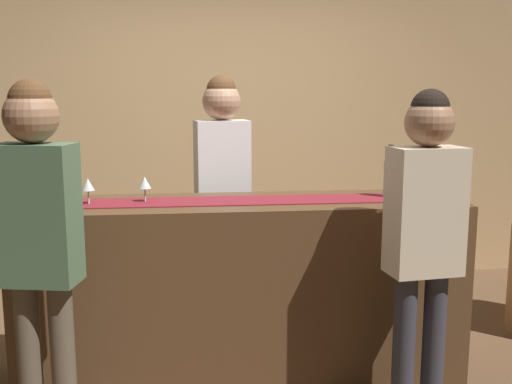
# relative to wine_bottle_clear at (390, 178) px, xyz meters

# --- Properties ---
(ground_plane) EXTENTS (10.00, 10.00, 0.00)m
(ground_plane) POSITION_rel_wine_bottle_clear_xyz_m (-0.84, -0.02, -1.15)
(ground_plane) COLOR brown
(back_wall) EXTENTS (6.00, 0.12, 2.90)m
(back_wall) POSITION_rel_wine_bottle_clear_xyz_m (-0.84, 1.88, 0.30)
(back_wall) COLOR tan
(back_wall) RESTS_ON ground
(bar_counter) EXTENTS (2.44, 0.60, 1.03)m
(bar_counter) POSITION_rel_wine_bottle_clear_xyz_m (-0.84, -0.02, -0.63)
(bar_counter) COLOR #543821
(bar_counter) RESTS_ON ground
(counter_runner_cloth) EXTENTS (2.32, 0.28, 0.01)m
(counter_runner_cloth) POSITION_rel_wine_bottle_clear_xyz_m (-0.84, -0.02, -0.11)
(counter_runner_cloth) COLOR maroon
(counter_runner_cloth) RESTS_ON bar_counter
(wine_bottle_clear) EXTENTS (0.07, 0.07, 0.30)m
(wine_bottle_clear) POSITION_rel_wine_bottle_clear_xyz_m (0.00, 0.00, 0.00)
(wine_bottle_clear) COLOR #B2C6C1
(wine_bottle_clear) RESTS_ON bar_counter
(wine_bottle_green) EXTENTS (0.07, 0.07, 0.30)m
(wine_bottle_green) POSITION_rel_wine_bottle_clear_xyz_m (-1.87, -0.01, 0.00)
(wine_bottle_green) COLOR #194723
(wine_bottle_green) RESTS_ON bar_counter
(wine_glass_near_customer) EXTENTS (0.07, 0.07, 0.14)m
(wine_glass_near_customer) POSITION_rel_wine_bottle_clear_xyz_m (-1.38, -0.01, -0.01)
(wine_glass_near_customer) COLOR silver
(wine_glass_near_customer) RESTS_ON bar_counter
(wine_glass_mid_counter) EXTENTS (0.07, 0.07, 0.14)m
(wine_glass_mid_counter) POSITION_rel_wine_bottle_clear_xyz_m (-1.67, -0.04, -0.01)
(wine_glass_mid_counter) COLOR silver
(wine_glass_mid_counter) RESTS_ON bar_counter
(bartender) EXTENTS (0.36, 0.25, 1.73)m
(bartender) POSITION_rel_wine_bottle_clear_xyz_m (-0.92, 0.56, -0.07)
(bartender) COLOR #26262B
(bartender) RESTS_ON ground
(customer_sipping) EXTENTS (0.36, 0.24, 1.65)m
(customer_sipping) POSITION_rel_wine_bottle_clear_xyz_m (-0.03, -0.59, -0.13)
(customer_sipping) COLOR #33333D
(customer_sipping) RESTS_ON ground
(customer_browsing) EXTENTS (0.37, 0.26, 1.69)m
(customer_browsing) POSITION_rel_wine_bottle_clear_xyz_m (-1.80, -0.60, -0.10)
(customer_browsing) COLOR brown
(customer_browsing) RESTS_ON ground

